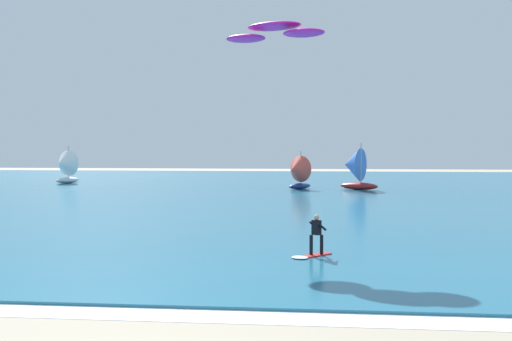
{
  "coord_description": "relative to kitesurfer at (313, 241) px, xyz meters",
  "views": [
    {
      "loc": [
        3.76,
        -9.66,
        4.55
      ],
      "look_at": [
        1.14,
        16.65,
        3.47
      ],
      "focal_mm": 42.07,
      "sensor_mm": 36.0,
      "label": 1
    }
  ],
  "objects": [
    {
      "name": "kitesurfer",
      "position": [
        0.0,
        0.0,
        0.0
      ],
      "size": [
        1.76,
        1.81,
        1.67
      ],
      "color": "red",
      "rests_on": "ocean"
    },
    {
      "name": "shoreline_foam",
      "position": [
        -3.31,
        -7.86,
        -0.7
      ],
      "size": [
        84.88,
        2.62,
        0.01
      ],
      "primitive_type": "cube",
      "color": "white",
      "rests_on": "ground"
    },
    {
      "name": "ocean",
      "position": [
        -3.68,
        37.09,
        -0.65
      ],
      "size": [
        160.0,
        90.0,
        0.1
      ],
      "primitive_type": "cube",
      "color": "#236B89",
      "rests_on": "ground"
    },
    {
      "name": "kite",
      "position": [
        -1.95,
        5.13,
        9.4
      ],
      "size": [
        5.44,
        3.53,
        0.79
      ],
      "color": "#B21999"
    },
    {
      "name": "sailboat_outermost",
      "position": [
        -29.8,
        44.72,
        1.42
      ],
      "size": [
        3.5,
        3.94,
        4.43
      ],
      "color": "silver",
      "rests_on": "ocean"
    },
    {
      "name": "sailboat_far_right",
      "position": [
        -1.81,
        37.46,
        1.18
      ],
      "size": [
        3.31,
        3.5,
        3.89
      ],
      "color": "navy",
      "rests_on": "ocean"
    },
    {
      "name": "sailboat_anchored_offshore",
      "position": [
        3.98,
        37.67,
        1.58
      ],
      "size": [
        4.24,
        3.79,
        4.76
      ],
      "color": "maroon",
      "rests_on": "ocean"
    }
  ]
}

